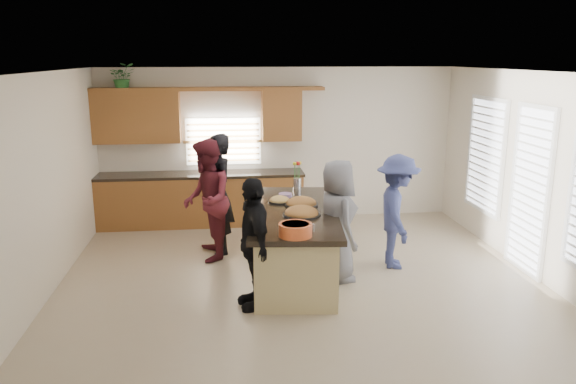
{
  "coord_description": "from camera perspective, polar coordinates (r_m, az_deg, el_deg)",
  "views": [
    {
      "loc": [
        -0.98,
        -7.25,
        2.99
      ],
      "look_at": [
        -0.12,
        0.28,
        1.15
      ],
      "focal_mm": 35.0,
      "sensor_mm": 36.0,
      "label": 1
    }
  ],
  "objects": [
    {
      "name": "floor",
      "position": [
        7.9,
        1.11,
        -8.59
      ],
      "size": [
        6.5,
        6.5,
        0.0
      ],
      "primitive_type": "plane",
      "color": "tan",
      "rests_on": "ground"
    },
    {
      "name": "room_shell",
      "position": [
        7.4,
        1.18,
        5.17
      ],
      "size": [
        6.52,
        6.02,
        2.81
      ],
      "color": "silver",
      "rests_on": "ground"
    },
    {
      "name": "back_cabinetry",
      "position": [
        10.21,
        -9.11,
        1.73
      ],
      "size": [
        4.08,
        0.66,
        2.46
      ],
      "color": "#94592B",
      "rests_on": "ground"
    },
    {
      "name": "right_wall_glazing",
      "position": [
        8.43,
        23.56,
        1.21
      ],
      "size": [
        0.06,
        4.0,
        2.25
      ],
      "color": "white",
      "rests_on": "ground"
    },
    {
      "name": "island",
      "position": [
        7.81,
        0.65,
        -5.33
      ],
      "size": [
        1.43,
        2.81,
        0.95
      ],
      "rotation": [
        0.0,
        0.0,
        -0.1
      ],
      "color": "#D1BF82",
      "rests_on": "ground"
    },
    {
      "name": "platter_front",
      "position": [
        7.38,
        1.39,
        -2.19
      ],
      "size": [
        0.5,
        0.5,
        0.2
      ],
      "color": "black",
      "rests_on": "island"
    },
    {
      "name": "platter_mid",
      "position": [
        7.87,
        1.37,
        -1.18
      ],
      "size": [
        0.47,
        0.47,
        0.19
      ],
      "color": "black",
      "rests_on": "island"
    },
    {
      "name": "platter_back",
      "position": [
        8.03,
        -0.85,
        -0.87
      ],
      "size": [
        0.32,
        0.32,
        0.13
      ],
      "color": "black",
      "rests_on": "island"
    },
    {
      "name": "salad_bowl",
      "position": [
        6.53,
        0.75,
        -3.8
      ],
      "size": [
        0.39,
        0.39,
        0.15
      ],
      "color": "#E55C29",
      "rests_on": "island"
    },
    {
      "name": "clear_cup",
      "position": [
        6.72,
        2.41,
        -3.65
      ],
      "size": [
        0.09,
        0.09,
        0.09
      ],
      "primitive_type": "cylinder",
      "color": "white",
      "rests_on": "island"
    },
    {
      "name": "plate_stack",
      "position": [
        8.36,
        -0.27,
        -0.31
      ],
      "size": [
        0.2,
        0.2,
        0.05
      ],
      "primitive_type": "cylinder",
      "color": "#A27EB7",
      "rests_on": "island"
    },
    {
      "name": "flower_vase",
      "position": [
        8.82,
        0.93,
        1.78
      ],
      "size": [
        0.14,
        0.14,
        0.44
      ],
      "color": "silver",
      "rests_on": "island"
    },
    {
      "name": "potted_plant",
      "position": [
        10.22,
        -16.47,
        11.13
      ],
      "size": [
        0.51,
        0.47,
        0.48
      ],
      "primitive_type": "imported",
      "rotation": [
        0.0,
        0.0,
        0.27
      ],
      "color": "#2A6B2B",
      "rests_on": "back_cabinetry"
    },
    {
      "name": "woman_left_back",
      "position": [
        8.65,
        -7.08,
        -0.24
      ],
      "size": [
        0.63,
        0.78,
        1.86
      ],
      "primitive_type": "imported",
      "rotation": [
        0.0,
        0.0,
        -1.27
      ],
      "color": "black",
      "rests_on": "ground"
    },
    {
      "name": "woman_left_mid",
      "position": [
        8.41,
        -8.25,
        -0.83
      ],
      "size": [
        0.74,
        0.92,
        1.82
      ],
      "primitive_type": "imported",
      "rotation": [
        0.0,
        0.0,
        -1.51
      ],
      "color": "maroon",
      "rests_on": "ground"
    },
    {
      "name": "woman_left_front",
      "position": [
        6.76,
        -3.5,
        -5.23
      ],
      "size": [
        0.55,
        1.0,
        1.61
      ],
      "primitive_type": "imported",
      "rotation": [
        0.0,
        0.0,
        -1.4
      ],
      "color": "black",
      "rests_on": "ground"
    },
    {
      "name": "woman_right_back",
      "position": [
        8.18,
        11.03,
        -1.97
      ],
      "size": [
        0.78,
        1.15,
        1.65
      ],
      "primitive_type": "imported",
      "rotation": [
        0.0,
        0.0,
        1.4
      ],
      "color": "navy",
      "rests_on": "ground"
    },
    {
      "name": "woman_right_front",
      "position": [
        7.58,
        4.99,
        -2.94
      ],
      "size": [
        0.67,
        0.9,
        1.66
      ],
      "primitive_type": "imported",
      "rotation": [
        0.0,
        0.0,
        1.76
      ],
      "color": "slate",
      "rests_on": "ground"
    }
  ]
}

